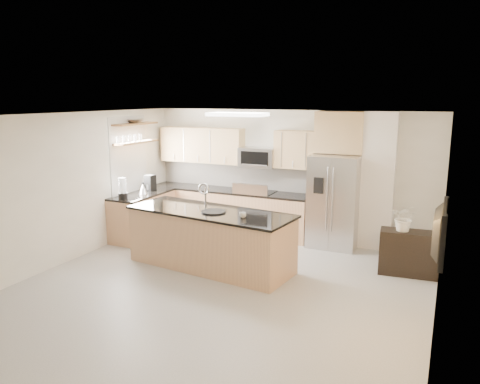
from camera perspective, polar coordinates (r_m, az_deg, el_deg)
The scene contains 27 objects.
floor at distance 7.17m, azimuth -2.78°, elevation -11.98°, with size 6.50×6.50×0.00m, color #AAA6A1.
ceiling at distance 6.58m, azimuth -3.00°, elevation 9.25°, with size 6.00×6.50×0.02m, color white.
wall_back at distance 9.71m, azimuth 5.94°, elevation 2.24°, with size 6.00×0.02×2.60m, color silver.
wall_front at distance 4.28m, azimuth -23.63°, elevation -10.92°, with size 6.00×0.02×2.60m, color silver.
wall_left at distance 8.54m, azimuth -21.09°, elevation 0.23°, with size 0.02×6.50×2.60m, color silver.
wall_right at distance 6.05m, azimuth 23.37°, elevation -4.41°, with size 0.02×6.50×2.60m, color silver.
back_counter at distance 10.04m, azimuth -1.40°, elevation -2.22°, with size 3.55×0.66×1.44m.
left_counter at distance 9.87m, azimuth -11.77°, elevation -2.77°, with size 0.66×1.50×0.92m.
range at distance 9.78m, azimuth 1.88°, elevation -2.59°, with size 0.76×0.64×1.14m.
upper_cabinets at distance 9.97m, azimuth -1.45°, elevation 5.59°, with size 3.50×0.33×0.75m.
microwave at distance 9.67m, azimuth 2.21°, elevation 4.24°, with size 0.76×0.40×0.40m.
refrigerator at distance 9.15m, azimuth 11.43°, elevation -1.12°, with size 0.92×0.78×1.78m.
partition_column at distance 9.16m, azimuth 16.49°, elevation 1.26°, with size 0.60×0.30×2.60m, color white.
window at distance 9.83m, azimuth -13.48°, elevation 4.16°, with size 0.04×1.15×1.65m.
shelf_lower at distance 9.80m, azimuth -12.62°, elevation 5.94°, with size 0.30×1.20×0.04m, color olive.
shelf_upper at distance 9.77m, azimuth -12.71°, elevation 8.10°, with size 0.30×1.20×0.04m, color olive.
ceiling_fixture at distance 8.20m, azimuth -0.30°, elevation 9.44°, with size 1.00×0.50×0.06m, color white.
island at distance 7.98m, azimuth -3.61°, elevation -5.70°, with size 2.97×1.39×1.41m.
credenza at distance 8.14m, azimuth 19.87°, elevation -7.01°, with size 0.92×0.38×0.73m, color black.
cup at distance 7.36m, azimuth 0.34°, elevation -2.83°, with size 0.11×0.11×0.09m, color silver.
platter at distance 7.72m, azimuth -3.25°, elevation -2.41°, with size 0.41×0.41×0.02m, color black.
blender at distance 9.27m, azimuth -14.11°, elevation 0.26°, with size 0.18×0.18×0.42m.
kettle at distance 9.70m, azimuth -11.74°, elevation 0.40°, with size 0.19×0.19×0.24m.
coffee_maker at distance 10.01m, azimuth -10.92°, elevation 1.07°, with size 0.18×0.22×0.33m.
bowl at distance 9.79m, azimuth -12.62°, elevation 8.51°, with size 0.41×0.41×0.10m, color #B0B0B2.
flower_vase at distance 7.93m, azimuth 19.50°, elevation -2.18°, with size 0.61×0.53×0.68m, color beige.
television at distance 5.84m, azimuth 22.48°, elevation -4.37°, with size 1.08×0.14×0.62m, color black.
Camera 1 is at (3.02, -5.84, 2.87)m, focal length 35.00 mm.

